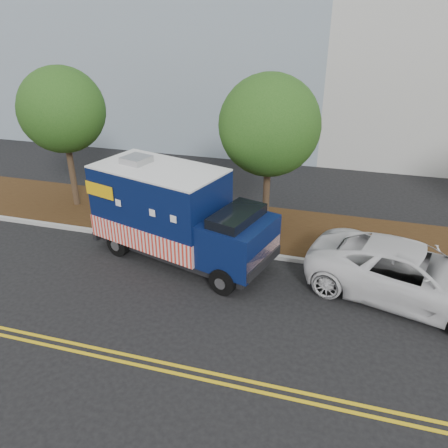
# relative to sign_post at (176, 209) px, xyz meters

# --- Properties ---
(ground) EXTENTS (120.00, 120.00, 0.00)m
(ground) POSITION_rel_sign_post_xyz_m (2.46, -1.95, -1.20)
(ground) COLOR black
(ground) RESTS_ON ground
(curb) EXTENTS (120.00, 0.18, 0.15)m
(curb) POSITION_rel_sign_post_xyz_m (2.46, -0.55, -1.12)
(curb) COLOR #9E9E99
(curb) RESTS_ON ground
(mulch_strip) EXTENTS (120.00, 4.00, 0.15)m
(mulch_strip) POSITION_rel_sign_post_xyz_m (2.46, 1.55, -1.12)
(mulch_strip) COLOR black
(mulch_strip) RESTS_ON ground
(centerline_near) EXTENTS (120.00, 0.10, 0.01)m
(centerline_near) POSITION_rel_sign_post_xyz_m (2.46, -6.40, -1.19)
(centerline_near) COLOR gold
(centerline_near) RESTS_ON ground
(centerline_far) EXTENTS (120.00, 0.10, 0.01)m
(centerline_far) POSITION_rel_sign_post_xyz_m (2.46, -6.65, -1.19)
(centerline_far) COLOR gold
(centerline_far) RESTS_ON ground
(tree_a) EXTENTS (3.49, 3.49, 6.07)m
(tree_a) POSITION_rel_sign_post_xyz_m (-5.41, 1.51, 3.11)
(tree_a) COLOR #38281C
(tree_a) RESTS_ON ground
(tree_b) EXTENTS (3.73, 3.73, 6.09)m
(tree_b) POSITION_rel_sign_post_xyz_m (3.13, 1.66, 3.01)
(tree_b) COLOR #38281C
(tree_b) RESTS_ON ground
(sign_post) EXTENTS (0.06, 0.06, 2.40)m
(sign_post) POSITION_rel_sign_post_xyz_m (0.00, 0.00, 0.00)
(sign_post) COLOR #473828
(sign_post) RESTS_ON ground
(food_truck) EXTENTS (6.93, 4.11, 3.45)m
(food_truck) POSITION_rel_sign_post_xyz_m (0.44, -1.28, 0.36)
(food_truck) COLOR black
(food_truck) RESTS_ON ground
(white_car) EXTENTS (6.66, 4.32, 1.71)m
(white_car) POSITION_rel_sign_post_xyz_m (8.25, -1.75, -0.35)
(white_car) COLOR silver
(white_car) RESTS_ON ground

